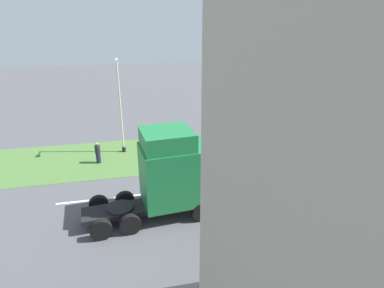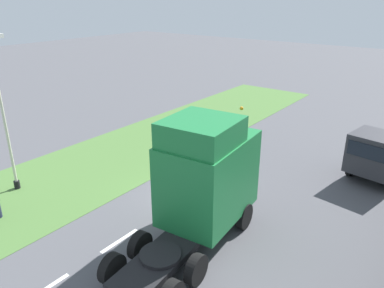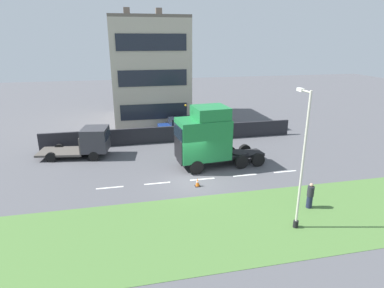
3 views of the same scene
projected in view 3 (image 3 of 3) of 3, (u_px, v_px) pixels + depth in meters
name	position (u px, v px, depth m)	size (l,w,h in m)	color
ground_plane	(193.00, 180.00, 22.62)	(120.00, 120.00, 0.00)	#515156
grass_verge	(217.00, 226.00, 17.05)	(7.00, 44.00, 0.01)	#4C7538
lane_markings	(202.00, 179.00, 22.76)	(0.16, 14.60, 0.00)	white
boundary_wall	(173.00, 134.00, 30.73)	(0.25, 24.00, 1.55)	#232328
building_block	(148.00, 71.00, 37.53)	(11.71, 8.10, 12.83)	#B7AD99
lorry_cab	(206.00, 137.00, 24.28)	(3.15, 7.13, 4.87)	black
flatbed_truck	(90.00, 142.00, 26.71)	(3.12, 6.01, 2.50)	#333338
parked_car	(180.00, 127.00, 32.53)	(2.40, 4.41, 1.94)	navy
lamp_post	(301.00, 166.00, 15.98)	(1.26, 0.27, 7.24)	black
pedestrian	(310.00, 196.00, 18.71)	(0.39, 0.39, 1.57)	#1E233D
traffic_cone_lead	(198.00, 182.00, 21.60)	(0.36, 0.36, 0.58)	black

